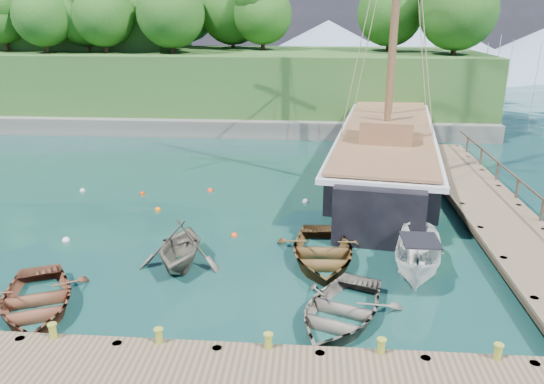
{
  "coord_description": "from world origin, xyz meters",
  "views": [
    {
      "loc": [
        3.06,
        -17.22,
        9.19
      ],
      "look_at": [
        1.39,
        3.85,
        2.0
      ],
      "focal_mm": 35.0,
      "sensor_mm": 36.0,
      "label": 1
    }
  ],
  "objects_px": {
    "cabin_boat_white": "(417,276)",
    "rowboat_0": "(37,310)",
    "rowboat_2": "(321,262)",
    "schooner": "(386,153)",
    "rowboat_1": "(181,265)",
    "rowboat_3": "(339,320)"
  },
  "relations": [
    {
      "from": "cabin_boat_white",
      "to": "rowboat_0",
      "type": "bearing_deg",
      "value": -152.61
    },
    {
      "from": "rowboat_0",
      "to": "cabin_boat_white",
      "type": "height_order",
      "value": "cabin_boat_white"
    },
    {
      "from": "rowboat_2",
      "to": "schooner",
      "type": "relative_size",
      "value": 0.17
    },
    {
      "from": "rowboat_2",
      "to": "cabin_boat_white",
      "type": "relative_size",
      "value": 1.14
    },
    {
      "from": "rowboat_1",
      "to": "schooner",
      "type": "distance_m",
      "value": 16.2
    },
    {
      "from": "cabin_boat_white",
      "to": "schooner",
      "type": "relative_size",
      "value": 0.15
    },
    {
      "from": "rowboat_0",
      "to": "schooner",
      "type": "height_order",
      "value": "schooner"
    },
    {
      "from": "rowboat_0",
      "to": "schooner",
      "type": "xyz_separation_m",
      "value": [
        13.17,
        16.78,
        1.2
      ]
    },
    {
      "from": "rowboat_0",
      "to": "cabin_boat_white",
      "type": "bearing_deg",
      "value": -9.17
    },
    {
      "from": "rowboat_0",
      "to": "cabin_boat_white",
      "type": "xyz_separation_m",
      "value": [
        12.76,
        3.41,
        0.0
      ]
    },
    {
      "from": "cabin_boat_white",
      "to": "rowboat_3",
      "type": "bearing_deg",
      "value": -120.18
    },
    {
      "from": "rowboat_3",
      "to": "cabin_boat_white",
      "type": "height_order",
      "value": "cabin_boat_white"
    },
    {
      "from": "schooner",
      "to": "rowboat_3",
      "type": "bearing_deg",
      "value": -93.0
    },
    {
      "from": "rowboat_0",
      "to": "rowboat_3",
      "type": "height_order",
      "value": "rowboat_0"
    },
    {
      "from": "rowboat_1",
      "to": "schooner",
      "type": "relative_size",
      "value": 0.12
    },
    {
      "from": "rowboat_1",
      "to": "cabin_boat_white",
      "type": "height_order",
      "value": "rowboat_1"
    },
    {
      "from": "rowboat_1",
      "to": "schooner",
      "type": "height_order",
      "value": "schooner"
    },
    {
      "from": "cabin_boat_white",
      "to": "schooner",
      "type": "xyz_separation_m",
      "value": [
        0.42,
        13.37,
        1.2
      ]
    },
    {
      "from": "rowboat_2",
      "to": "rowboat_1",
      "type": "bearing_deg",
      "value": -174.12
    },
    {
      "from": "rowboat_0",
      "to": "rowboat_1",
      "type": "relative_size",
      "value": 1.29
    },
    {
      "from": "rowboat_3",
      "to": "cabin_boat_white",
      "type": "relative_size",
      "value": 1.05
    },
    {
      "from": "rowboat_1",
      "to": "rowboat_3",
      "type": "height_order",
      "value": "rowboat_1"
    }
  ]
}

